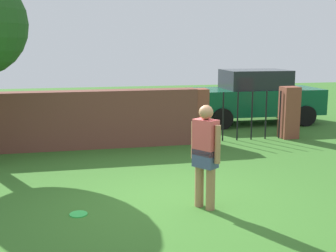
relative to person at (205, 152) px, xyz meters
name	(u,v)px	position (x,y,z in m)	size (l,w,h in m)	color
ground_plane	(173,201)	(-0.41, 0.40, -0.90)	(40.00, 40.00, 0.00)	#336623
brick_wall	(74,120)	(-1.91, 4.53, -0.19)	(6.08, 0.50, 1.41)	brown
person	(205,152)	(0.00, 0.00, 0.00)	(0.39, 0.46, 1.62)	#9E704C
fence_gate	(245,114)	(2.51, 4.53, -0.20)	(3.00, 0.44, 1.40)	brown
car	(254,97)	(3.81, 6.91, -0.04)	(4.23, 1.97, 1.72)	#0C4C2D
frisbee_green	(78,214)	(-1.93, 0.13, -0.89)	(0.27, 0.27, 0.02)	green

